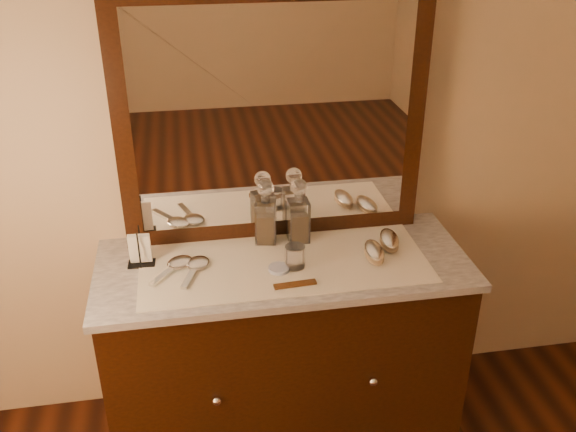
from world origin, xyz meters
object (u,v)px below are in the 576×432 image
at_px(dresser_cabinet, 284,351).
at_px(comb, 295,284).
at_px(mirror_frame, 273,117).
at_px(pin_dish, 279,269).
at_px(brush_far, 389,240).
at_px(hand_mirror_outer, 177,265).
at_px(decanter_right, 298,217).
at_px(brush_near, 374,252).
at_px(hand_mirror_inner, 196,266).
at_px(napkin_rack, 140,251).
at_px(decanter_left, 266,218).

xyz_separation_m(dresser_cabinet, comb, (0.01, -0.18, 0.45)).
height_order(mirror_frame, comb, mirror_frame).
distance_m(pin_dish, brush_far, 0.48).
bearing_deg(pin_dish, hand_mirror_outer, 166.72).
height_order(decanter_right, brush_near, decanter_right).
bearing_deg(brush_near, comb, -157.48).
relative_size(mirror_frame, pin_dish, 14.96).
distance_m(dresser_cabinet, hand_mirror_inner, 0.56).
xyz_separation_m(brush_near, brush_far, (0.09, 0.08, 0.00)).
bearing_deg(brush_far, pin_dish, -166.91).
height_order(mirror_frame, pin_dish, mirror_frame).
xyz_separation_m(napkin_rack, hand_mirror_inner, (0.21, -0.07, -0.05)).
distance_m(mirror_frame, brush_far, 0.68).
relative_size(comb, napkin_rack, 1.03).
distance_m(brush_near, brush_far, 0.12).
distance_m(mirror_frame, decanter_left, 0.40).
bearing_deg(decanter_left, mirror_frame, 61.24).
xyz_separation_m(dresser_cabinet, decanter_left, (-0.04, 0.16, 0.55)).
xyz_separation_m(napkin_rack, hand_mirror_outer, (0.13, -0.05, -0.05)).
distance_m(comb, brush_near, 0.37).
relative_size(dresser_cabinet, pin_dish, 17.45).
xyz_separation_m(mirror_frame, hand_mirror_inner, (-0.33, -0.24, -0.49)).
bearing_deg(decanter_right, mirror_frame, 132.38).
height_order(comb, hand_mirror_outer, hand_mirror_outer).
relative_size(dresser_cabinet, hand_mirror_inner, 6.10).
bearing_deg(napkin_rack, pin_dish, -15.01).
xyz_separation_m(napkin_rack, brush_near, (0.89, -0.11, -0.04)).
bearing_deg(brush_near, hand_mirror_inner, 176.68).
relative_size(napkin_rack, hand_mirror_outer, 0.71).
bearing_deg(hand_mirror_inner, napkin_rack, 161.90).
bearing_deg(dresser_cabinet, decanter_right, 60.21).
xyz_separation_m(decanter_right, hand_mirror_inner, (-0.42, -0.15, -0.10)).
distance_m(comb, hand_mirror_outer, 0.47).
xyz_separation_m(mirror_frame, pin_dish, (-0.03, -0.31, -0.49)).
xyz_separation_m(dresser_cabinet, brush_near, (0.35, -0.03, 0.47)).
xyz_separation_m(dresser_cabinet, hand_mirror_outer, (-0.41, 0.02, 0.45)).
relative_size(dresser_cabinet, decanter_right, 5.13).
xyz_separation_m(napkin_rack, decanter_right, (0.63, 0.08, 0.05)).
relative_size(comb, decanter_left, 0.58).
height_order(mirror_frame, decanter_right, mirror_frame).
bearing_deg(brush_far, dresser_cabinet, -174.34).
relative_size(brush_far, hand_mirror_inner, 0.75).
relative_size(mirror_frame, brush_near, 7.16).
height_order(dresser_cabinet, comb, comb).
distance_m(napkin_rack, decanter_right, 0.63).
xyz_separation_m(comb, brush_near, (0.34, 0.14, 0.02)).
xyz_separation_m(dresser_cabinet, napkin_rack, (-0.54, 0.07, 0.50)).
xyz_separation_m(comb, hand_mirror_outer, (-0.42, 0.20, 0.01)).
bearing_deg(brush_far, decanter_left, 165.95).
distance_m(dresser_cabinet, napkin_rack, 0.74).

